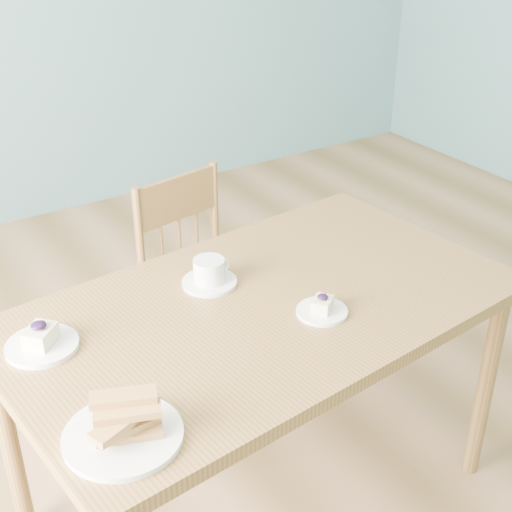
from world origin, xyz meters
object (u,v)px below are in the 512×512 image
dining_table (261,326)px  cheesecake_plate_near (322,308)px  dining_chair (202,287)px  cheesecake_plate_far (41,341)px  coffee_cup (210,274)px  biscotti_plate (122,427)px

dining_table → cheesecake_plate_near: (0.11, -0.13, 0.09)m
dining_chair → cheesecake_plate_far: 0.93m
cheesecake_plate_near → coffee_cup: (-0.17, 0.29, 0.02)m
cheesecake_plate_near → cheesecake_plate_far: size_ratio=0.76×
dining_table → biscotti_plate: 0.60m
biscotti_plate → cheesecake_plate_far: bearing=95.9°
dining_table → coffee_cup: size_ratio=9.37×
dining_chair → cheesecake_plate_far: size_ratio=4.64×
dining_chair → coffee_cup: size_ratio=5.34×
cheesecake_plate_near → cheesecake_plate_far: 0.71m
cheesecake_plate_far → biscotti_plate: (0.04, -0.40, 0.01)m
dining_chair → cheesecake_plate_far: bearing=-155.2°
cheesecake_plate_near → cheesecake_plate_far: cheesecake_plate_far is taller
dining_table → coffee_cup: (-0.07, 0.16, 0.11)m
biscotti_plate → dining_chair: bearing=53.4°
dining_table → cheesecake_plate_far: bearing=162.3°
dining_chair → biscotti_plate: biscotti_plate is taller
cheesecake_plate_far → coffee_cup: size_ratio=1.15×
dining_table → biscotti_plate: (-0.52, -0.28, 0.10)m
dining_table → cheesecake_plate_far: size_ratio=8.14×
cheesecake_plate_far → biscotti_plate: biscotti_plate is taller
dining_table → biscotti_plate: biscotti_plate is taller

